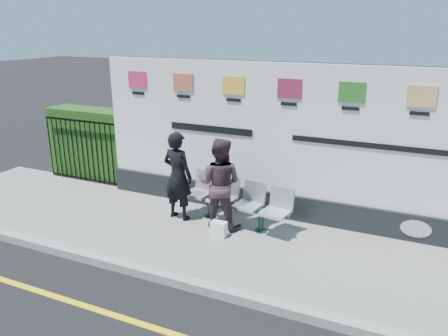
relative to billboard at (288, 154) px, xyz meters
name	(u,v)px	position (x,y,z in m)	size (l,w,h in m)	color
ground	(161,331)	(-0.50, -3.85, -1.42)	(80.00, 80.00, 0.00)	black
pavement	(236,243)	(-0.50, -1.35, -1.36)	(14.00, 3.00, 0.12)	slate
kerb	(197,286)	(-0.50, -2.85, -1.35)	(14.00, 0.18, 0.14)	gray
yellow_line	(161,330)	(-0.50, -3.85, -1.42)	(14.00, 0.10, 0.01)	yellow
billboard	(288,154)	(0.00, 0.00, 0.00)	(8.00, 0.30, 3.00)	black
hedge	(95,143)	(-5.08, 0.45, -0.45)	(2.35, 0.70, 1.70)	#1F4615
railing	(82,151)	(-5.08, 0.00, -0.53)	(2.05, 0.06, 1.54)	black
bench	(235,213)	(-0.77, -0.75, -1.07)	(2.19, 0.57, 0.47)	#B9BCC3
woman_left	(178,176)	(-1.89, -0.93, -0.42)	(0.64, 0.42, 1.75)	black
woman_right	(220,184)	(-0.99, -0.97, -0.43)	(0.84, 0.66, 1.73)	#3C272C
handbag_brown	(222,193)	(-1.06, -0.70, -0.73)	(0.27, 0.12, 0.21)	black
carrier_bag_white	(219,229)	(-0.84, -1.33, -1.16)	(0.28, 0.17, 0.28)	white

